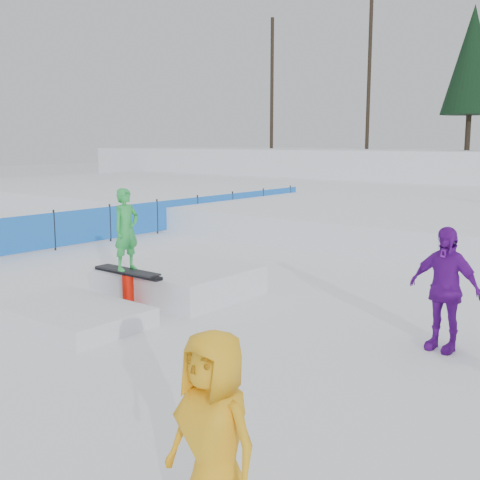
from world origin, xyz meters
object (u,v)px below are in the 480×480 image
Objects in this scene: spectator_purple at (444,289)px; spectator_yellow at (214,440)px; jib_rail_feature at (152,285)px; safety_fence at (157,216)px.

spectator_yellow is (0.20, -5.14, -0.07)m from spectator_purple.
jib_rail_feature is at bearing 143.25° from spectator_yellow.
spectator_purple is at bearing 8.19° from jib_rail_feature.
jib_rail_feature is (5.90, -5.80, -0.25)m from safety_fence.
spectator_purple is (11.00, -5.07, 0.33)m from safety_fence.
safety_fence is 9.90× the size of spectator_yellow.
spectator_purple reaches higher than safety_fence.
spectator_yellow is 6.91m from jib_rail_feature.
safety_fence is 8.28m from jib_rail_feature.
spectator_purple is 5.19m from jib_rail_feature.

